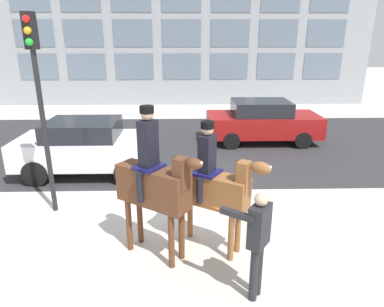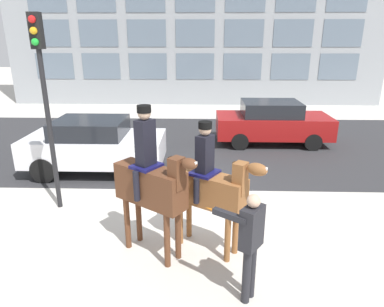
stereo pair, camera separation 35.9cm
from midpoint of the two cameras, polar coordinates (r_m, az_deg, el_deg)
name	(u,v)px [view 2 (the right image)]	position (r m, az deg, el deg)	size (l,w,h in m)	color
ground_plane	(184,198)	(8.78, -0.23, -7.48)	(80.00, 80.00, 0.00)	beige
road_surface	(190,143)	(13.21, 0.48, 1.68)	(22.16, 8.50, 0.01)	#2D2D30
mounted_horse_lead	(151,182)	(6.09, -5.14, -4.77)	(1.59, 1.23, 2.82)	#59331E
mounted_horse_companion	(210,186)	(6.27, 4.62, -5.48)	(1.73, 1.25, 2.51)	brown
pedestrian_bystander	(250,240)	(5.29, 11.62, -13.91)	(0.90, 0.51, 1.80)	#232328
street_car_near_lane	(95,145)	(10.57, -14.98, 1.43)	(4.04, 1.97, 1.62)	silver
street_car_far_lane	(272,122)	(13.47, 13.95, 5.09)	(4.25, 1.97, 1.62)	maroon
traffic_light	(43,85)	(8.07, -22.35, 10.46)	(0.24, 0.29, 4.37)	black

